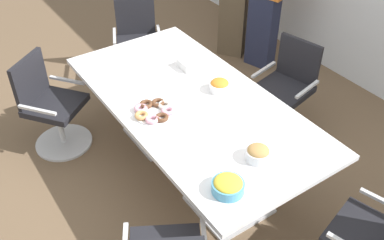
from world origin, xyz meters
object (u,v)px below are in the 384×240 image
(office_chair_0, at_px, (51,109))
(snack_bowl_cookies, at_px, (258,153))
(conference_table, at_px, (192,113))
(donut_platter, at_px, (154,111))
(snack_bowl_chips_orange, at_px, (220,85))
(office_chair_3, at_px, (286,92))
(office_chair_4, at_px, (138,46))
(snack_bowl_chips_yellow, at_px, (228,185))
(napkin_pile, at_px, (190,64))

(office_chair_0, bearing_deg, snack_bowl_cookies, 77.59)
(conference_table, height_order, donut_platter, donut_platter)
(snack_bowl_cookies, height_order, snack_bowl_chips_orange, snack_bowl_cookies)
(office_chair_0, height_order, snack_bowl_cookies, office_chair_0)
(office_chair_0, xyz_separation_m, donut_platter, (0.99, 0.54, 0.37))
(conference_table, xyz_separation_m, snack_bowl_cookies, (0.82, -0.01, 0.18))
(snack_bowl_chips_orange, bearing_deg, snack_bowl_cookies, -19.13)
(office_chair_0, relative_size, office_chair_3, 1.00)
(office_chair_3, distance_m, snack_bowl_chips_orange, 0.92)
(conference_table, distance_m, office_chair_4, 1.67)
(office_chair_3, relative_size, snack_bowl_chips_orange, 5.35)
(office_chair_3, xyz_separation_m, snack_bowl_chips_orange, (0.02, -0.83, 0.40))
(office_chair_4, bearing_deg, office_chair_3, 140.55)
(snack_bowl_chips_orange, height_order, donut_platter, snack_bowl_chips_orange)
(snack_bowl_chips_orange, xyz_separation_m, snack_bowl_chips_yellow, (0.93, -0.63, -0.00))
(snack_bowl_chips_yellow, xyz_separation_m, donut_platter, (-0.97, 0.02, -0.03))
(snack_bowl_chips_orange, xyz_separation_m, donut_platter, (-0.04, -0.61, -0.03))
(office_chair_4, relative_size, snack_bowl_chips_orange, 5.35)
(napkin_pile, bearing_deg, office_chair_4, 176.14)
(conference_table, bearing_deg, office_chair_0, -139.12)
(office_chair_4, height_order, donut_platter, office_chair_4)
(snack_bowl_cookies, bearing_deg, napkin_pile, 167.35)
(snack_bowl_chips_yellow, height_order, napkin_pile, snack_bowl_chips_yellow)
(conference_table, height_order, office_chair_3, office_chair_3)
(snack_bowl_cookies, height_order, snack_bowl_chips_yellow, snack_bowl_cookies)
(office_chair_3, relative_size, office_chair_4, 1.00)
(donut_platter, distance_m, napkin_pile, 0.74)
(office_chair_3, xyz_separation_m, snack_bowl_cookies, (0.83, -1.11, 0.40))
(office_chair_0, bearing_deg, office_chair_4, 168.27)
(snack_bowl_chips_orange, xyz_separation_m, napkin_pile, (-0.45, 0.00, -0.01))
(office_chair_3, bearing_deg, snack_bowl_chips_yellow, 110.37)
(office_chair_4, xyz_separation_m, snack_bowl_chips_orange, (1.63, -0.08, 0.40))
(office_chair_0, height_order, office_chair_4, same)
(office_chair_4, bearing_deg, snack_bowl_chips_yellow, 99.93)
(donut_platter, xyz_separation_m, napkin_pile, (-0.41, 0.61, 0.02))
(office_chair_0, xyz_separation_m, office_chair_4, (-0.60, 1.23, 0.00))
(snack_bowl_chips_orange, distance_m, snack_bowl_chips_yellow, 1.13)
(snack_bowl_cookies, distance_m, napkin_pile, 1.29)
(office_chair_0, distance_m, snack_bowl_cookies, 2.07)
(snack_bowl_chips_orange, height_order, napkin_pile, snack_bowl_chips_orange)
(snack_bowl_cookies, distance_m, donut_platter, 0.91)
(office_chair_3, relative_size, snack_bowl_chips_yellow, 4.30)
(snack_bowl_cookies, bearing_deg, office_chair_4, 171.54)
(snack_bowl_cookies, height_order, donut_platter, snack_bowl_cookies)
(donut_platter, bearing_deg, napkin_pile, 124.08)
(napkin_pile, bearing_deg, snack_bowl_cookies, -12.65)
(office_chair_3, bearing_deg, snack_bowl_cookies, 114.11)
(snack_bowl_chips_yellow, bearing_deg, office_chair_4, 164.40)
(office_chair_4, distance_m, snack_bowl_chips_orange, 1.67)
(office_chair_3, height_order, napkin_pile, office_chair_3)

